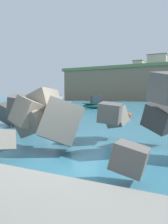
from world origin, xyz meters
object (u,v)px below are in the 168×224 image
object	(u,v)px
mooring_buoy_middle	(99,104)
boat_near_right	(60,102)
boat_near_centre	(98,104)
mooring_buoy_inner	(129,115)
station_building_central	(162,64)
station_building_west	(157,61)
station_building_east	(139,66)

from	to	relation	value
mooring_buoy_middle	boat_near_right	bearing A→B (deg)	-124.43
boat_near_centre	boat_near_right	xyz separation A→B (m)	(-10.29, 5.07, 0.03)
mooring_buoy_inner	mooring_buoy_middle	world-z (taller)	same
station_building_central	boat_near_centre	bearing A→B (deg)	-88.45
mooring_buoy_middle	boat_near_centre	bearing A→B (deg)	-66.85
mooring_buoy_inner	mooring_buoy_middle	size ratio (longest dim) A/B	1.00
mooring_buoy_middle	station_building_west	distance (m)	57.90
mooring_buoy_middle	station_building_east	bearing A→B (deg)	96.55
mooring_buoy_middle	station_building_west	xyz separation A→B (m)	(2.67, 55.49, 16.29)
mooring_buoy_inner	station_building_central	world-z (taller)	station_building_central
boat_near_centre	mooring_buoy_inner	bearing A→B (deg)	-55.70
boat_near_centre	station_building_central	xyz separation A→B (m)	(-2.11, 77.93, 16.13)
boat_near_right	station_building_west	bearing A→B (deg)	83.04
station_building_central	boat_near_right	bearing A→B (deg)	-96.40
boat_near_centre	station_building_east	world-z (taller)	station_building_east
boat_near_centre	station_building_east	xyz separation A→B (m)	(-12.90, 78.75, 15.68)
station_building_west	mooring_buoy_inner	bearing A→B (deg)	-82.33
station_building_east	station_building_central	bearing A→B (deg)	-4.34
station_building_west	station_building_central	bearing A→B (deg)	87.11
boat_near_centre	station_building_east	bearing A→B (deg)	99.31
boat_near_right	mooring_buoy_middle	size ratio (longest dim) A/B	11.11
boat_near_centre	mooring_buoy_middle	distance (m)	13.45
boat_near_centre	mooring_buoy_middle	xyz separation A→B (m)	(-5.29, 12.36, -0.40)
station_building_east	boat_near_centre	bearing A→B (deg)	-80.69
mooring_buoy_inner	station_building_west	distance (m)	82.11
boat_near_centre	station_building_west	size ratio (longest dim) A/B	0.61
station_building_east	mooring_buoy_inner	bearing A→B (deg)	-76.94
mooring_buoy_middle	station_building_central	world-z (taller)	station_building_central
boat_near_right	mooring_buoy_middle	distance (m)	8.85
mooring_buoy_inner	mooring_buoy_middle	bearing A→B (deg)	118.92
mooring_buoy_middle	station_building_east	distance (m)	68.73
mooring_buoy_inner	station_building_central	distance (m)	91.92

